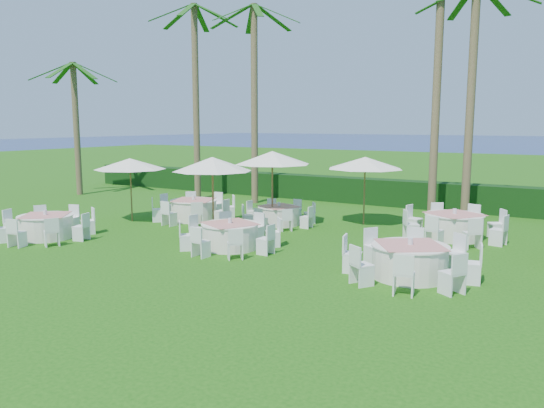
{
  "coord_description": "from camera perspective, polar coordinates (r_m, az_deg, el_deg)",
  "views": [
    {
      "loc": [
        9.27,
        -11.84,
        3.79
      ],
      "look_at": [
        0.91,
        2.2,
        1.3
      ],
      "focal_mm": 35.0,
      "sensor_mm": 36.0,
      "label": 1
    }
  ],
  "objects": [
    {
      "name": "banquet_table_b",
      "position": [
        16.28,
        -4.52,
        -3.35
      ],
      "size": [
        3.1,
        3.1,
        0.94
      ],
      "color": "white",
      "rests_on": "ground"
    },
    {
      "name": "banquet_table_e",
      "position": [
        19.99,
        0.75,
        -1.18
      ],
      "size": [
        2.79,
        2.79,
        0.86
      ],
      "color": "white",
      "rests_on": "ground"
    },
    {
      "name": "palm_d",
      "position": [
        21.89,
        20.63,
        11.16
      ],
      "size": [
        4.4,
        4.15,
        8.98
      ],
      "color": "brown",
      "rests_on": "ground"
    },
    {
      "name": "umbrella_b",
      "position": [
        17.56,
        -6.43,
        4.27
      ],
      "size": [
        2.63,
        2.63,
        2.7
      ],
      "color": "brown",
      "rests_on": "ground"
    },
    {
      "name": "banquet_table_a",
      "position": [
        19.2,
        -23.13,
        -2.17
      ],
      "size": [
        3.1,
        3.1,
        0.95
      ],
      "color": "white",
      "rests_on": "ground"
    },
    {
      "name": "umbrella_c",
      "position": [
        19.52,
        0.04,
        4.99
      ],
      "size": [
        2.82,
        2.82,
        2.78
      ],
      "color": "brown",
      "rests_on": "ground"
    },
    {
      "name": "ocean",
      "position": [
        114.28,
        26.27,
        5.87
      ],
      "size": [
        260.0,
        260.0,
        0.0
      ],
      "primitive_type": "plane",
      "color": "#081756",
      "rests_on": "ground"
    },
    {
      "name": "palm_f",
      "position": [
        30.12,
        -20.33,
        8.35
      ],
      "size": [
        4.36,
        4.26,
        6.96
      ],
      "color": "brown",
      "rests_on": "ground"
    },
    {
      "name": "palm_b",
      "position": [
        25.33,
        -1.91,
        11.56
      ],
      "size": [
        4.38,
        4.24,
        9.22
      ],
      "color": "brown",
      "rests_on": "ground"
    },
    {
      "name": "palm_c",
      "position": [
        22.33,
        17.49,
        15.84
      ],
      "size": [
        4.4,
        3.99,
        12.48
      ],
      "color": "brown",
      "rests_on": "ground"
    },
    {
      "name": "ground",
      "position": [
        15.51,
        -7.1,
        -5.55
      ],
      "size": [
        120.0,
        120.0,
        0.0
      ],
      "primitive_type": "plane",
      "color": "#174F0D",
      "rests_on": "ground"
    },
    {
      "name": "banquet_table_c",
      "position": [
        13.61,
        14.6,
        -5.87
      ],
      "size": [
        3.33,
        3.33,
        1.0
      ],
      "color": "white",
      "rests_on": "ground"
    },
    {
      "name": "umbrella_d",
      "position": [
        20.05,
        9.98,
        4.37
      ],
      "size": [
        2.84,
        2.84,
        2.56
      ],
      "color": "brown",
      "rests_on": "ground"
    },
    {
      "name": "banquet_table_d",
      "position": [
        21.16,
        -8.41,
        -0.57
      ],
      "size": [
        3.24,
        3.24,
        0.98
      ],
      "color": "white",
      "rests_on": "ground"
    },
    {
      "name": "palm_a",
      "position": [
        26.97,
        -8.2,
        11.64
      ],
      "size": [
        4.39,
        4.19,
        9.53
      ],
      "color": "brown",
      "rests_on": "ground"
    },
    {
      "name": "banquet_table_f",
      "position": [
        18.57,
        18.99,
        -2.2
      ],
      "size": [
        3.35,
        3.35,
        1.01
      ],
      "color": "white",
      "rests_on": "ground"
    },
    {
      "name": "hedge",
      "position": [
        25.77,
        9.47,
        1.44
      ],
      "size": [
        34.0,
        1.0,
        1.2
      ],
      "primitive_type": "cube",
      "color": "black",
      "rests_on": "ground"
    },
    {
      "name": "umbrella_a",
      "position": [
        21.17,
        -15.03,
        4.19
      ],
      "size": [
        2.73,
        2.73,
        2.46
      ],
      "color": "brown",
      "rests_on": "ground"
    }
  ]
}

